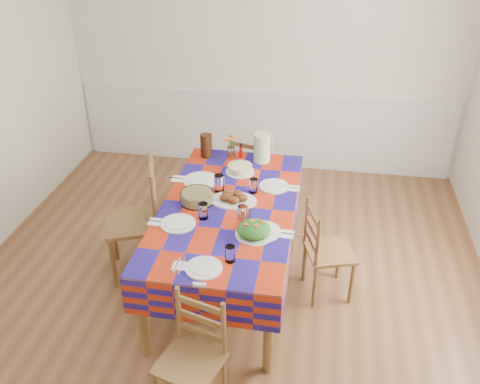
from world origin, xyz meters
name	(u,v)px	position (x,y,z in m)	size (l,w,h in m)	color
room	(218,153)	(0.00, 0.00, 1.35)	(4.58, 5.08, 2.78)	brown
wainscot	(262,128)	(0.00, 2.48, 0.49)	(4.41, 0.06, 0.92)	silver
dining_table	(228,215)	(0.02, 0.24, 0.68)	(1.06, 1.98, 0.77)	brown
setting_near_head	(213,263)	(0.06, -0.52, 0.80)	(0.41, 0.27, 0.12)	white
setting_left_near	(186,219)	(-0.25, -0.04, 0.80)	(0.49, 0.29, 0.13)	white
setting_left_far	(206,181)	(-0.23, 0.55, 0.80)	(0.56, 0.33, 0.15)	white
setting_right_near	(256,225)	(0.28, -0.03, 0.80)	(0.51, 0.29, 0.13)	white
setting_right_far	(267,186)	(0.29, 0.56, 0.80)	(0.48, 0.28, 0.12)	white
meat_platter	(233,198)	(0.05, 0.31, 0.80)	(0.38, 0.27, 0.07)	white
salad_platter	(254,230)	(0.28, -0.12, 0.81)	(0.28, 0.28, 0.12)	white
pasta_bowl	(197,197)	(-0.24, 0.25, 0.82)	(0.26, 0.26, 0.10)	white
cake	(240,169)	(0.02, 0.81, 0.80)	(0.26, 0.26, 0.07)	white
serving_utensils	(246,213)	(0.18, 0.16, 0.77)	(0.14, 0.30, 0.01)	black
flower_vase	(231,149)	(-0.11, 1.06, 0.86)	(0.14, 0.12, 0.23)	white
hot_sauce	(241,151)	(-0.03, 1.11, 0.84)	(0.03, 0.03, 0.14)	red
green_pitcher	(262,148)	(0.18, 1.07, 0.90)	(0.16, 0.16, 0.27)	#B8D395
tea_pitcher	(206,146)	(-0.35, 1.07, 0.88)	(0.11, 0.11, 0.22)	black
name_card	(199,285)	(0.02, -0.73, 0.78)	(0.09, 0.03, 0.02)	white
chair_near	(193,359)	(0.03, -1.01, 0.41)	(0.45, 0.44, 0.84)	brown
chair_far	(250,171)	(0.01, 1.50, 0.41)	(0.46, 0.45, 0.84)	brown
chair_left	(138,221)	(-0.77, 0.26, 0.52)	(0.58, 0.59, 1.05)	brown
chair_right	(325,252)	(0.82, 0.23, 0.42)	(0.46, 0.47, 0.86)	brown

